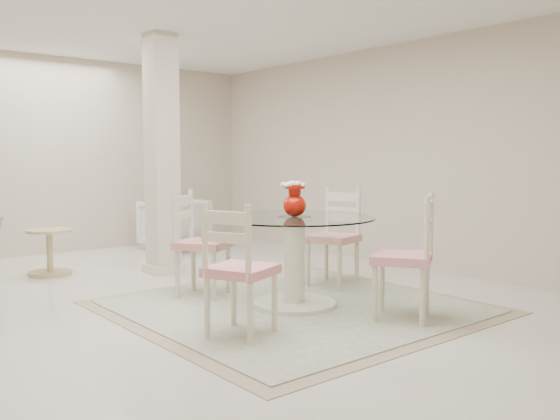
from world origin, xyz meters
TOP-DOWN VIEW (x-y plane):
  - ground at (0.00, 0.00)m, footprint 7.00×7.00m
  - room_shell at (0.00, 0.00)m, footprint 6.02×7.02m
  - column at (0.50, 1.30)m, footprint 0.30×0.30m
  - area_rug at (0.61, -0.87)m, footprint 2.88×2.88m
  - dining_table at (0.61, -0.87)m, footprint 1.40×1.40m
  - red_vase at (0.61, -0.87)m, footprint 0.24×0.20m
  - dining_chair_east at (1.54, -0.45)m, footprint 0.55×0.55m
  - dining_chair_north at (0.17, 0.05)m, footprint 0.62×0.62m
  - dining_chair_west at (-0.32, -1.30)m, footprint 0.58×0.58m
  - dining_chair_south at (1.05, -1.80)m, footprint 0.62×0.62m
  - armchair_white at (1.49, 2.80)m, footprint 0.95×0.96m
  - side_table at (-0.55, 2.00)m, footprint 0.50×0.50m

SIDE VIEW (x-z plane):
  - ground at x=0.00m, z-range 0.00..0.00m
  - area_rug at x=0.61m, z-range 0.00..0.02m
  - side_table at x=-0.55m, z-range -0.02..0.50m
  - armchair_white at x=1.49m, z-range 0.00..0.72m
  - dining_table at x=0.61m, z-range 0.01..0.81m
  - dining_chair_west at x=-0.32m, z-range 0.03..1.13m
  - dining_chair_east at x=1.54m, z-range 0.03..1.14m
  - dining_chair_north at x=0.17m, z-range 0.03..1.14m
  - dining_chair_south at x=1.05m, z-range 0.03..1.16m
  - red_vase at x=0.61m, z-range 0.80..1.11m
  - column at x=0.50m, z-range 0.00..2.70m
  - room_shell at x=0.00m, z-range 0.50..3.21m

